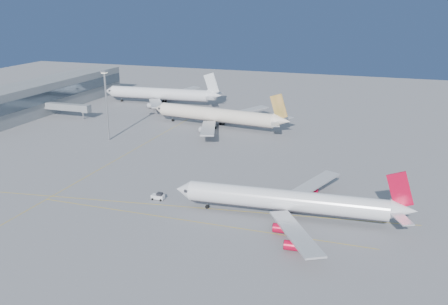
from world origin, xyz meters
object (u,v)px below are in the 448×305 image
at_px(airliner_third, 162,94).
at_px(light_mast, 106,100).
at_px(airliner_virgin, 290,201).
at_px(airliner_etihad, 219,115).
at_px(pushback_tug, 158,196).

xyz_separation_m(airliner_third, light_mast, (10.55, -70.40, 10.80)).
xyz_separation_m(airliner_virgin, airliner_third, (-93.79, 119.24, 0.79)).
height_order(airliner_virgin, airliner_etihad, airliner_etihad).
bearing_deg(airliner_third, airliner_virgin, -55.48).
distance_m(pushback_tug, light_mast, 68.73).
bearing_deg(light_mast, airliner_etihad, 44.38).
relative_size(airliner_etihad, airliner_third, 0.99).
xyz_separation_m(airliner_virgin, airliner_etihad, (-48.79, 82.54, 0.65)).
bearing_deg(airliner_etihad, airliner_third, 148.15).
relative_size(airliner_virgin, pushback_tug, 16.89).
xyz_separation_m(airliner_etihad, pushback_tug, (11.34, -82.65, -4.29)).
height_order(airliner_virgin, light_mast, light_mast).
bearing_deg(airliner_virgin, pushback_tug, 176.49).
height_order(airliner_etihad, pushback_tug, airliner_etihad).
bearing_deg(airliner_virgin, airliner_etihad, 116.91).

